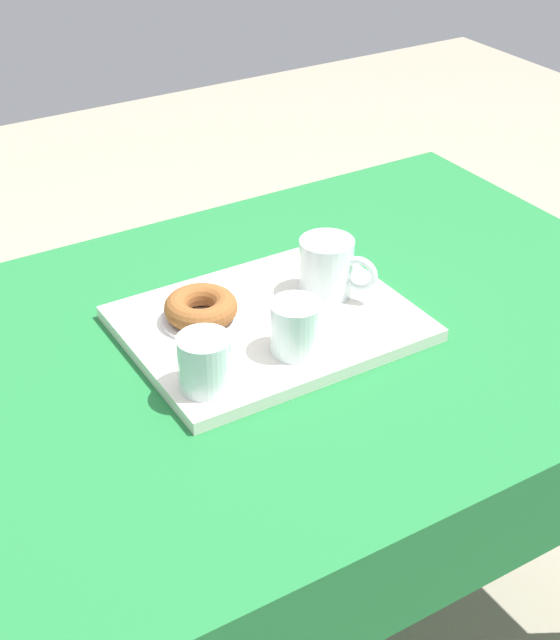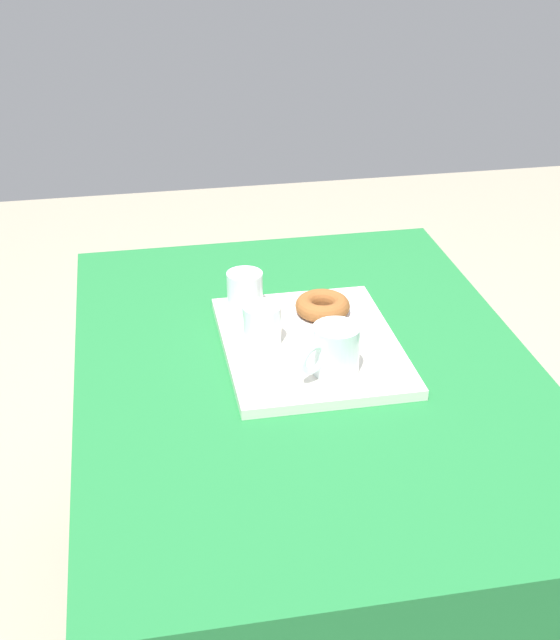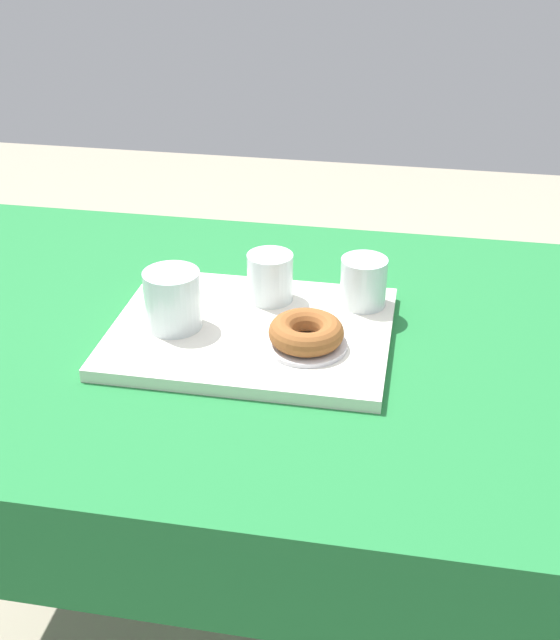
% 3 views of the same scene
% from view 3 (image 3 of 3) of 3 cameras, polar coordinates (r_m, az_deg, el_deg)
% --- Properties ---
extents(dining_table, '(1.21, 0.87, 0.73)m').
position_cam_3_polar(dining_table, '(1.37, -3.92, -4.76)').
color(dining_table, '#1E6B33').
rests_on(dining_table, ground).
extents(serving_tray, '(0.43, 0.33, 0.02)m').
position_cam_3_polar(serving_tray, '(1.28, -1.97, -0.81)').
color(serving_tray, silver).
rests_on(serving_tray, dining_table).
extents(tea_mug_left, '(0.09, 0.12, 0.09)m').
position_cam_3_polar(tea_mug_left, '(1.27, -7.41, 1.34)').
color(tea_mug_left, silver).
rests_on(tea_mug_left, serving_tray).
extents(water_glass_near, '(0.07, 0.07, 0.08)m').
position_cam_3_polar(water_glass_near, '(1.33, 5.76, 2.48)').
color(water_glass_near, silver).
rests_on(water_glass_near, serving_tray).
extents(water_glass_far, '(0.07, 0.07, 0.08)m').
position_cam_3_polar(water_glass_far, '(1.34, -0.69, 2.79)').
color(water_glass_far, silver).
rests_on(water_glass_far, serving_tray).
extents(donut_plate_left, '(0.12, 0.12, 0.01)m').
position_cam_3_polar(donut_plate_left, '(1.22, 1.80, -1.70)').
color(donut_plate_left, silver).
rests_on(donut_plate_left, serving_tray).
extents(sugar_donut_left, '(0.11, 0.11, 0.04)m').
position_cam_3_polar(sugar_donut_left, '(1.21, 1.81, -0.83)').
color(sugar_donut_left, brown).
rests_on(sugar_donut_left, donut_plate_left).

